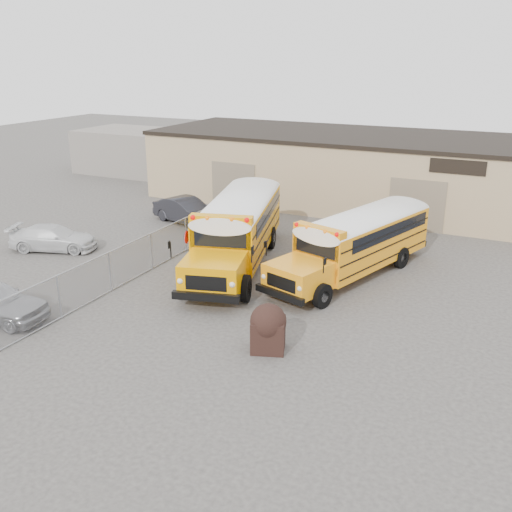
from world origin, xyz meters
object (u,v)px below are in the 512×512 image
at_px(school_bus_right, 421,213).
at_px(car_dark, 187,211).
at_px(car_white, 54,238).
at_px(tarp_bundle, 268,327).
at_px(school_bus_left, 261,193).

relative_size(school_bus_right, car_dark, 2.22).
relative_size(school_bus_right, car_white, 2.31).
bearing_deg(car_dark, school_bus_right, -63.60).
distance_m(school_bus_right, tarp_bundle, 14.58).
height_order(tarp_bundle, car_white, tarp_bundle).
bearing_deg(school_bus_left, school_bus_right, 1.71).
xyz_separation_m(school_bus_right, tarp_bundle, (-2.39, -14.36, -0.83)).
distance_m(car_white, car_dark, 8.13).
distance_m(school_bus_left, tarp_bundle, 15.76).
distance_m(tarp_bundle, car_dark, 16.44).
bearing_deg(school_bus_right, car_white, -150.77).
distance_m(tarp_bundle, car_white, 15.43).
xyz_separation_m(school_bus_right, car_white, (-17.04, -9.54, -1.06)).
relative_size(tarp_bundle, car_white, 0.38).
bearing_deg(car_dark, school_bus_left, -47.41).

